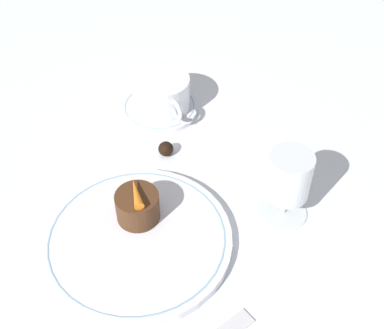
% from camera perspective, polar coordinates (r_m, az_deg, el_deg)
% --- Properties ---
extents(ground_plane, '(3.00, 3.00, 0.00)m').
position_cam_1_polar(ground_plane, '(0.78, -2.92, -5.60)').
color(ground_plane, white).
extents(dinner_plate, '(0.26, 0.26, 0.01)m').
position_cam_1_polar(dinner_plate, '(0.75, -5.84, -8.00)').
color(dinner_plate, white).
rests_on(dinner_plate, ground_plane).
extents(saucer, '(0.13, 0.13, 0.01)m').
position_cam_1_polar(saucer, '(0.95, -3.47, 6.09)').
color(saucer, white).
rests_on(saucer, ground_plane).
extents(coffee_cup, '(0.13, 0.10, 0.06)m').
position_cam_1_polar(coffee_cup, '(0.93, -3.28, 7.74)').
color(coffee_cup, white).
rests_on(coffee_cup, saucer).
extents(spoon, '(0.06, 0.10, 0.00)m').
position_cam_1_polar(spoon, '(0.91, -2.53, 4.78)').
color(spoon, silver).
rests_on(spoon, saucer).
extents(wine_glass, '(0.07, 0.07, 0.11)m').
position_cam_1_polar(wine_glass, '(0.74, 10.27, -1.66)').
color(wine_glass, silver).
rests_on(wine_glass, ground_plane).
extents(dessert_cake, '(0.06, 0.06, 0.04)m').
position_cam_1_polar(dessert_cake, '(0.75, -5.83, -4.46)').
color(dessert_cake, '#4C2D19').
rests_on(dessert_cake, dinner_plate).
extents(carrot_garnish, '(0.05, 0.03, 0.01)m').
position_cam_1_polar(carrot_garnish, '(0.73, -5.99, -3.00)').
color(carrot_garnish, orange).
rests_on(carrot_garnish, dessert_cake).
extents(chocolate_truffle, '(0.02, 0.02, 0.02)m').
position_cam_1_polar(chocolate_truffle, '(0.86, -2.81, 1.68)').
color(chocolate_truffle, black).
rests_on(chocolate_truffle, ground_plane).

